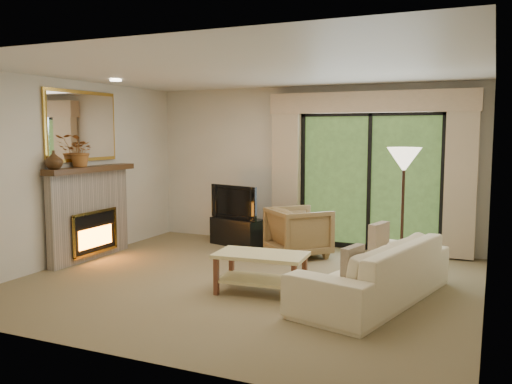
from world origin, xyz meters
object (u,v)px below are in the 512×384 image
at_px(media_console, 238,232).
at_px(coffee_table, 261,273).
at_px(sofa, 374,270).
at_px(armchair, 299,232).

xyz_separation_m(media_console, coffee_table, (1.42, -2.32, 0.01)).
xyz_separation_m(media_console, sofa, (2.67, -2.05, 0.11)).
relative_size(armchair, sofa, 0.36).
relative_size(armchair, coffee_table, 0.78).
bearing_deg(armchair, coffee_table, 139.52).
height_order(media_console, armchair, armchair).
distance_m(armchair, coffee_table, 1.96).
relative_size(sofa, coffee_table, 2.20).
relative_size(media_console, sofa, 0.39).
xyz_separation_m(armchair, sofa, (1.47, -1.67, -0.04)).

